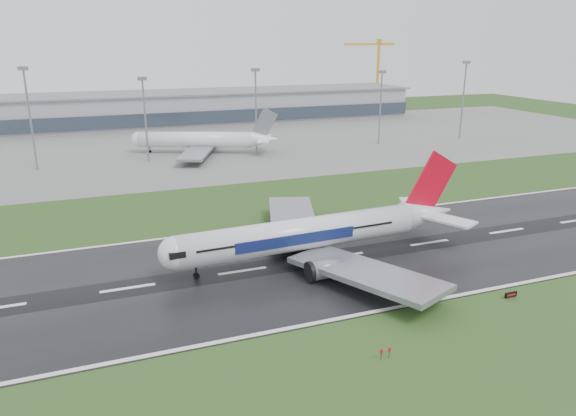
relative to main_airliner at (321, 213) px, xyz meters
name	(u,v)px	position (x,y,z in m)	size (l,w,h in m)	color
ground	(342,256)	(4.32, -0.85, -9.07)	(520.00, 520.00, 0.00)	#254419
runway	(342,256)	(4.32, -0.85, -9.02)	(400.00, 45.00, 0.10)	black
apron	(205,144)	(4.32, 124.15, -9.03)	(400.00, 130.00, 0.08)	slate
terminal	(179,109)	(4.32, 184.15, -1.57)	(240.00, 36.00, 15.00)	gray
main_airliner	(321,213)	(0.00, 0.00, 0.00)	(60.77, 57.88, 17.94)	silver
parked_airliner	(201,131)	(-0.40, 106.73, -0.92)	(55.09, 51.29, 16.15)	white
tower_crane	(378,75)	(125.50, 199.15, 11.49)	(41.38, 2.26, 41.12)	gold
runway_sign	(511,295)	(22.15, -26.24, -8.55)	(2.30, 0.26, 1.04)	black
floodmast_1	(31,121)	(-55.81, 99.15, 6.53)	(0.64, 0.64, 31.21)	gray
floodmast_2	(146,122)	(-20.69, 99.15, 4.61)	(0.64, 0.64, 27.36)	gray
floodmast_3	(256,113)	(18.43, 99.15, 5.66)	(0.64, 0.64, 29.46)	gray
floodmast_4	(380,110)	(69.78, 99.15, 4.84)	(0.64, 0.64, 27.82)	gray
floodmast_5	(463,102)	(109.18, 99.15, 6.38)	(0.64, 0.64, 30.89)	gray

